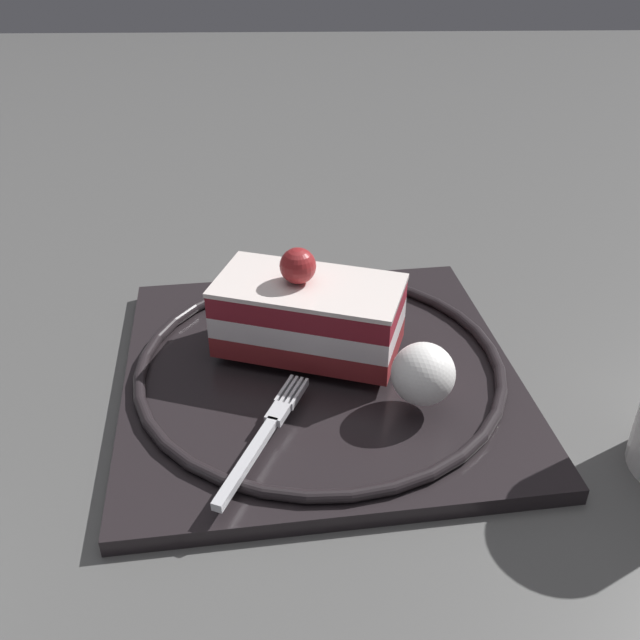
{
  "coord_description": "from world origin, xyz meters",
  "views": [
    {
      "loc": [
        -0.03,
        -0.38,
        0.28
      ],
      "look_at": [
        -0.02,
        -0.01,
        0.05
      ],
      "focal_mm": 39.44,
      "sensor_mm": 36.0,
      "label": 1
    }
  ],
  "objects_px": {
    "dessert_plate": "(320,371)",
    "fork": "(265,433)",
    "whipped_cream_dollop": "(423,374)",
    "cake_slice": "(308,314)"
  },
  "relations": [
    {
      "from": "dessert_plate",
      "to": "fork",
      "type": "relative_size",
      "value": 2.62
    },
    {
      "from": "dessert_plate",
      "to": "whipped_cream_dollop",
      "type": "relative_size",
      "value": 7.35
    },
    {
      "from": "cake_slice",
      "to": "fork",
      "type": "height_order",
      "value": "cake_slice"
    },
    {
      "from": "dessert_plate",
      "to": "whipped_cream_dollop",
      "type": "height_order",
      "value": "whipped_cream_dollop"
    },
    {
      "from": "fork",
      "to": "whipped_cream_dollop",
      "type": "bearing_deg",
      "value": 18.42
    },
    {
      "from": "dessert_plate",
      "to": "fork",
      "type": "xyz_separation_m",
      "value": [
        -0.03,
        -0.07,
        0.01
      ]
    },
    {
      "from": "cake_slice",
      "to": "whipped_cream_dollop",
      "type": "distance_m",
      "value": 0.09
    },
    {
      "from": "whipped_cream_dollop",
      "to": "cake_slice",
      "type": "bearing_deg",
      "value": 138.74
    },
    {
      "from": "dessert_plate",
      "to": "cake_slice",
      "type": "relative_size",
      "value": 2.13
    },
    {
      "from": "whipped_cream_dollop",
      "to": "fork",
      "type": "xyz_separation_m",
      "value": [
        -0.09,
        -0.03,
        -0.02
      ]
    }
  ]
}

